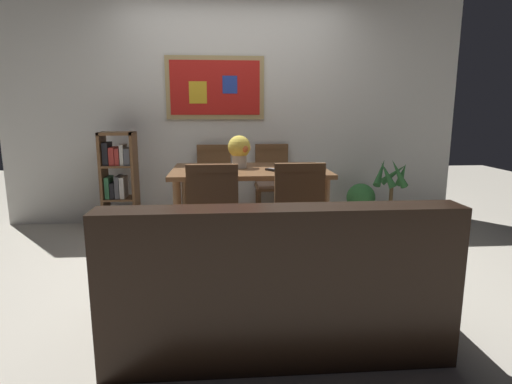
% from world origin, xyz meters
% --- Properties ---
extents(ground_plane, '(12.00, 12.00, 0.00)m').
position_xyz_m(ground_plane, '(0.00, 0.00, 0.00)').
color(ground_plane, beige).
extents(wall_back_with_painting, '(5.20, 0.14, 2.60)m').
position_xyz_m(wall_back_with_painting, '(-0.00, 1.50, 1.30)').
color(wall_back_with_painting, silver).
rests_on(wall_back_with_painting, ground_plane).
extents(dining_table, '(1.45, 0.92, 0.75)m').
position_xyz_m(dining_table, '(0.11, 0.50, 0.65)').
color(dining_table, brown).
rests_on(dining_table, ground_plane).
extents(dining_chair_far_left, '(0.40, 0.41, 0.91)m').
position_xyz_m(dining_chair_far_left, '(-0.25, 1.25, 0.54)').
color(dining_chair_far_left, brown).
rests_on(dining_chair_far_left, ground_plane).
extents(dining_chair_near_left, '(0.40, 0.41, 0.91)m').
position_xyz_m(dining_chair_near_left, '(-0.23, -0.28, 0.54)').
color(dining_chair_near_left, brown).
rests_on(dining_chair_near_left, ground_plane).
extents(dining_chair_far_right, '(0.40, 0.41, 0.91)m').
position_xyz_m(dining_chair_far_right, '(0.42, 1.29, 0.54)').
color(dining_chair_far_right, brown).
rests_on(dining_chair_far_right, ground_plane).
extents(dining_chair_near_right, '(0.40, 0.41, 0.91)m').
position_xyz_m(dining_chair_near_right, '(0.43, -0.26, 0.54)').
color(dining_chair_near_right, brown).
rests_on(dining_chair_near_right, ground_plane).
extents(leather_couch, '(1.80, 0.84, 0.84)m').
position_xyz_m(leather_couch, '(0.13, -1.22, 0.31)').
color(leather_couch, black).
rests_on(leather_couch, ground_plane).
extents(bookshelf, '(0.36, 0.28, 1.07)m').
position_xyz_m(bookshelf, '(-1.26, 1.12, 0.50)').
color(bookshelf, brown).
rests_on(bookshelf, ground_plane).
extents(potted_ivy, '(0.32, 0.32, 0.52)m').
position_xyz_m(potted_ivy, '(1.41, 1.10, 0.26)').
color(potted_ivy, brown).
rests_on(potted_ivy, ground_plane).
extents(potted_palm, '(0.43, 0.40, 0.82)m').
position_xyz_m(potted_palm, '(1.64, 0.83, 0.34)').
color(potted_palm, '#B2ADA3').
rests_on(potted_palm, ground_plane).
extents(flower_vase, '(0.23, 0.22, 0.31)m').
position_xyz_m(flower_vase, '(0.01, 0.57, 0.93)').
color(flower_vase, beige).
rests_on(flower_vase, dining_table).
extents(tv_remote, '(0.13, 0.15, 0.02)m').
position_xyz_m(tv_remote, '(0.31, 0.32, 0.76)').
color(tv_remote, black).
rests_on(tv_remote, dining_table).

